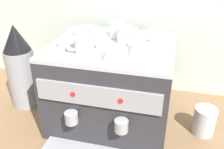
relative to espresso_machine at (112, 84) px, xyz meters
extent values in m
plane|color=brown|center=(0.00, 0.00, -0.20)|extent=(4.00, 4.00, 0.00)
cube|color=#2D2D33|center=(0.00, 0.00, -0.01)|extent=(0.56, 0.47, 0.39)
cube|color=#B7B7BC|center=(0.00, 0.00, 0.20)|extent=(0.56, 0.47, 0.02)
cube|color=#939399|center=(0.00, -0.24, 0.08)|extent=(0.51, 0.01, 0.09)
cylinder|color=red|center=(-0.10, -0.25, 0.08)|extent=(0.02, 0.01, 0.02)
cylinder|color=red|center=(0.10, -0.25, 0.08)|extent=(0.02, 0.01, 0.02)
cylinder|color=#939399|center=(-0.11, -0.26, -0.03)|extent=(0.06, 0.06, 0.05)
cylinder|color=#939399|center=(0.11, -0.26, -0.03)|extent=(0.06, 0.06, 0.05)
cylinder|color=white|center=(0.00, 0.10, 0.24)|extent=(0.07, 0.07, 0.08)
torus|color=white|center=(0.00, 0.15, 0.24)|extent=(0.01, 0.06, 0.06)
cylinder|color=white|center=(-0.07, -0.01, 0.24)|extent=(0.07, 0.07, 0.07)
torus|color=white|center=(-0.06, -0.06, 0.24)|extent=(0.03, 0.05, 0.05)
cylinder|color=white|center=(-0.08, -0.12, 0.24)|extent=(0.08, 0.08, 0.07)
torus|color=white|center=(-0.13, -0.13, 0.24)|extent=(0.05, 0.03, 0.05)
cylinder|color=white|center=(0.19, 0.09, 0.24)|extent=(0.07, 0.07, 0.07)
torus|color=white|center=(0.15, 0.08, 0.24)|extent=(0.05, 0.03, 0.05)
cylinder|color=white|center=(0.13, -0.09, 0.24)|extent=(0.06, 0.06, 0.08)
torus|color=white|center=(0.09, -0.06, 0.24)|extent=(0.05, 0.04, 0.05)
cylinder|color=white|center=(0.06, 0.04, 0.24)|extent=(0.08, 0.08, 0.08)
torus|color=white|center=(0.08, 0.08, 0.24)|extent=(0.04, 0.06, 0.06)
cylinder|color=white|center=(-0.15, 0.10, 0.22)|extent=(0.12, 0.12, 0.03)
cylinder|color=white|center=(-0.15, 0.10, 0.21)|extent=(0.07, 0.07, 0.01)
cylinder|color=white|center=(0.05, -0.15, 0.23)|extent=(0.10, 0.10, 0.04)
cylinder|color=white|center=(0.05, -0.15, 0.21)|extent=(0.05, 0.05, 0.01)
cylinder|color=white|center=(-0.18, -0.07, 0.22)|extent=(0.09, 0.09, 0.04)
cylinder|color=white|center=(-0.18, -0.07, 0.21)|extent=(0.05, 0.05, 0.01)
cylinder|color=#939399|center=(-0.51, 0.01, -0.04)|extent=(0.15, 0.15, 0.32)
cone|color=black|center=(-0.51, 0.01, 0.19)|extent=(0.14, 0.14, 0.14)
cylinder|color=#B7B7BC|center=(0.45, 0.00, -0.13)|extent=(0.10, 0.10, 0.14)
camera|label=1|loc=(0.26, -1.02, 0.60)|focal=39.73mm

